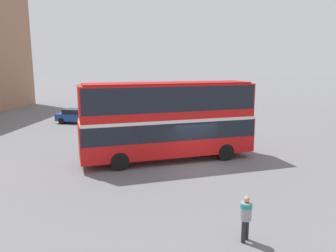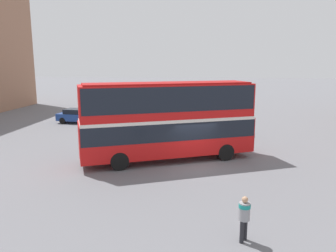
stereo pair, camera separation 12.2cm
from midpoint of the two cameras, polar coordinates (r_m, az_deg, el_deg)
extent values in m
plane|color=slate|center=(20.08, 4.78, -6.98)|extent=(240.00, 240.00, 0.00)
cube|color=red|center=(20.82, -0.17, -1.81)|extent=(11.10, 6.54, 2.22)
cube|color=red|center=(20.45, -0.17, 4.24)|extent=(10.92, 6.41, 2.20)
cube|color=black|center=(20.72, -0.17, -0.46)|extent=(11.01, 6.53, 1.09)
cube|color=black|center=(20.42, -0.17, 4.98)|extent=(10.78, 6.37, 1.50)
cube|color=silver|center=(20.60, -0.17, 1.28)|extent=(11.01, 6.52, 0.20)
cube|color=#A91111|center=(20.35, -0.17, 7.45)|extent=(10.40, 6.06, 0.10)
cylinder|color=black|center=(23.30, 7.31, -3.11)|extent=(1.12, 0.70, 1.09)
cylinder|color=black|center=(21.35, 9.81, -4.49)|extent=(1.12, 0.70, 1.09)
cylinder|color=black|center=(21.46, -9.52, -4.40)|extent=(1.12, 0.70, 1.09)
cylinder|color=black|center=(19.32, -8.61, -6.10)|extent=(1.12, 0.70, 1.09)
cylinder|color=#232328|center=(12.19, 12.72, -17.54)|extent=(0.15, 0.15, 0.81)
cylinder|color=#232328|center=(12.39, 13.24, -17.06)|extent=(0.15, 0.15, 0.81)
cylinder|color=gray|center=(11.97, 13.14, -14.24)|extent=(0.53, 0.53, 0.64)
cylinder|color=teal|center=(11.89, 13.18, -13.35)|extent=(0.57, 0.57, 0.14)
sphere|color=tan|center=(11.80, 13.23, -12.33)|extent=(0.22, 0.22, 0.22)
cube|color=navy|center=(35.37, -15.80, 1.53)|extent=(4.10, 2.24, 0.72)
cube|color=black|center=(35.35, -16.08, 2.49)|extent=(2.21, 1.84, 0.47)
cylinder|color=black|center=(35.58, -13.45, 1.18)|extent=(0.68, 0.30, 0.65)
cylinder|color=black|center=(34.16, -14.61, 0.73)|extent=(0.68, 0.30, 0.65)
cylinder|color=black|center=(36.69, -16.87, 1.30)|extent=(0.68, 0.30, 0.65)
cylinder|color=black|center=(35.32, -18.12, 0.87)|extent=(0.68, 0.30, 0.65)
cube|color=slate|center=(34.07, -3.25, 1.58)|extent=(4.43, 1.96, 0.71)
cube|color=black|center=(34.00, -3.55, 2.56)|extent=(2.32, 1.73, 0.47)
cylinder|color=black|center=(34.80, -0.85, 1.28)|extent=(0.67, 0.24, 0.67)
cylinder|color=black|center=(33.15, -1.09, 0.80)|extent=(0.67, 0.24, 0.67)
cylinder|color=black|center=(35.14, -5.27, 1.33)|extent=(0.67, 0.24, 0.67)
cylinder|color=black|center=(33.50, -5.73, 0.85)|extent=(0.67, 0.24, 0.67)
cube|color=silver|center=(29.41, 9.68, -0.06)|extent=(4.32, 2.37, 0.71)
cube|color=black|center=(29.32, 9.40, 1.07)|extent=(2.35, 1.89, 0.45)
cylinder|color=black|center=(30.17, 12.19, -0.47)|extent=(0.69, 0.32, 0.66)
cylinder|color=black|center=(28.62, 12.06, -1.07)|extent=(0.69, 0.32, 0.66)
cylinder|color=black|center=(30.36, 7.40, -0.24)|extent=(0.69, 0.32, 0.66)
cylinder|color=black|center=(28.82, 7.01, -0.83)|extent=(0.69, 0.32, 0.66)
camera|label=1|loc=(0.06, -90.17, -0.03)|focal=35.00mm
camera|label=2|loc=(0.06, 89.83, 0.03)|focal=35.00mm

